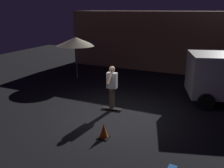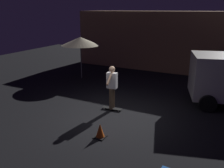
{
  "view_description": "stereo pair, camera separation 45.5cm",
  "coord_description": "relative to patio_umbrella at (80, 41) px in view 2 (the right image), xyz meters",
  "views": [
    {
      "loc": [
        3.33,
        -7.41,
        3.76
      ],
      "look_at": [
        -0.28,
        0.55,
        1.05
      ],
      "focal_mm": 38.95,
      "sensor_mm": 36.0,
      "label": 1
    },
    {
      "loc": [
        3.74,
        -7.22,
        3.76
      ],
      "look_at": [
        -0.28,
        0.55,
        1.05
      ],
      "focal_mm": 38.95,
      "sensor_mm": 36.0,
      "label": 2
    }
  ],
  "objects": [
    {
      "name": "ground_plane",
      "position": [
        3.93,
        -3.82,
        -2.07
      ],
      "size": [
        28.0,
        28.0,
        0.0
      ],
      "primitive_type": "plane",
      "color": "black"
    },
    {
      "name": "low_building",
      "position": [
        4.08,
        4.84,
        -0.26
      ],
      "size": [
        12.67,
        3.1,
        3.63
      ],
      "color": "#AD7F56",
      "rests_on": "ground_plane"
    },
    {
      "name": "patio_umbrella",
      "position": [
        0.0,
        0.0,
        0.0
      ],
      "size": [
        2.1,
        2.1,
        2.3
      ],
      "color": "slate",
      "rests_on": "ground_plane"
    },
    {
      "name": "skateboard_ridden",
      "position": [
        3.64,
        -3.27,
        -2.02
      ],
      "size": [
        0.8,
        0.28,
        0.07
      ],
      "color": "black",
      "rests_on": "ground_plane"
    },
    {
      "name": "skater",
      "position": [
        3.64,
        -3.27,
        -1.04
      ],
      "size": [
        0.4,
        0.99,
        1.67
      ],
      "color": "brown",
      "rests_on": "skateboard_ridden"
    },
    {
      "name": "traffic_cone",
      "position": [
        4.3,
        -5.33,
        -1.86
      ],
      "size": [
        0.34,
        0.34,
        0.46
      ],
      "color": "black",
      "rests_on": "ground_plane"
    }
  ]
}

